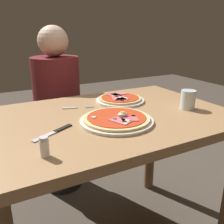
{
  "coord_description": "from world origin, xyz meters",
  "views": [
    {
      "loc": [
        -0.5,
        -0.97,
        1.16
      ],
      "look_at": [
        -0.01,
        -0.05,
        0.81
      ],
      "focal_mm": 39.76,
      "sensor_mm": 36.0,
      "label": 1
    }
  ],
  "objects_px": {
    "knife": "(56,131)",
    "salt_shaker": "(44,147)",
    "pizza_foreground": "(117,120)",
    "fork": "(76,108)",
    "pizza_across_left": "(120,99)",
    "dining_table": "(108,140)",
    "water_glass_near": "(188,101)",
    "diner_person": "(59,116)"
  },
  "relations": [
    {
      "from": "pizza_across_left",
      "to": "salt_shaker",
      "type": "height_order",
      "value": "salt_shaker"
    },
    {
      "from": "knife",
      "to": "salt_shaker",
      "type": "height_order",
      "value": "salt_shaker"
    },
    {
      "from": "pizza_across_left",
      "to": "diner_person",
      "type": "xyz_separation_m",
      "value": [
        -0.21,
        0.51,
        -0.23
      ]
    },
    {
      "from": "knife",
      "to": "diner_person",
      "type": "bearing_deg",
      "value": 73.63
    },
    {
      "from": "pizza_foreground",
      "to": "dining_table",
      "type": "bearing_deg",
      "value": 82.95
    },
    {
      "from": "water_glass_near",
      "to": "knife",
      "type": "xyz_separation_m",
      "value": [
        -0.67,
        0.02,
        -0.04
      ]
    },
    {
      "from": "diner_person",
      "to": "water_glass_near",
      "type": "bearing_deg",
      "value": 119.43
    },
    {
      "from": "fork",
      "to": "knife",
      "type": "bearing_deg",
      "value": -124.79
    },
    {
      "from": "knife",
      "to": "diner_person",
      "type": "height_order",
      "value": "diner_person"
    },
    {
      "from": "salt_shaker",
      "to": "pizza_foreground",
      "type": "bearing_deg",
      "value": 24.1
    },
    {
      "from": "dining_table",
      "to": "pizza_foreground",
      "type": "height_order",
      "value": "pizza_foreground"
    },
    {
      "from": "diner_person",
      "to": "knife",
      "type": "bearing_deg",
      "value": 73.63
    },
    {
      "from": "dining_table",
      "to": "knife",
      "type": "distance_m",
      "value": 0.32
    },
    {
      "from": "pizza_across_left",
      "to": "knife",
      "type": "bearing_deg",
      "value": -150.06
    },
    {
      "from": "fork",
      "to": "knife",
      "type": "distance_m",
      "value": 0.31
    },
    {
      "from": "water_glass_near",
      "to": "pizza_across_left",
      "type": "bearing_deg",
      "value": 130.68
    },
    {
      "from": "fork",
      "to": "diner_person",
      "type": "distance_m",
      "value": 0.56
    },
    {
      "from": "pizza_foreground",
      "to": "pizza_across_left",
      "type": "relative_size",
      "value": 1.2
    },
    {
      "from": "pizza_across_left",
      "to": "knife",
      "type": "distance_m",
      "value": 0.5
    },
    {
      "from": "fork",
      "to": "diner_person",
      "type": "height_order",
      "value": "diner_person"
    },
    {
      "from": "dining_table",
      "to": "knife",
      "type": "height_order",
      "value": "knife"
    },
    {
      "from": "dining_table",
      "to": "salt_shaker",
      "type": "bearing_deg",
      "value": -144.32
    },
    {
      "from": "dining_table",
      "to": "water_glass_near",
      "type": "xyz_separation_m",
      "value": [
        0.39,
        -0.11,
        0.17
      ]
    },
    {
      "from": "pizza_across_left",
      "to": "water_glass_near",
      "type": "relative_size",
      "value": 2.81
    },
    {
      "from": "pizza_across_left",
      "to": "knife",
      "type": "height_order",
      "value": "pizza_across_left"
    },
    {
      "from": "water_glass_near",
      "to": "fork",
      "type": "height_order",
      "value": "water_glass_near"
    },
    {
      "from": "fork",
      "to": "salt_shaker",
      "type": "bearing_deg",
      "value": -121.33
    },
    {
      "from": "dining_table",
      "to": "knife",
      "type": "relative_size",
      "value": 6.36
    },
    {
      "from": "diner_person",
      "to": "fork",
      "type": "bearing_deg",
      "value": 84.45
    },
    {
      "from": "water_glass_near",
      "to": "diner_person",
      "type": "height_order",
      "value": "diner_person"
    },
    {
      "from": "pizza_across_left",
      "to": "diner_person",
      "type": "relative_size",
      "value": 0.22
    },
    {
      "from": "diner_person",
      "to": "pizza_foreground",
      "type": "bearing_deg",
      "value": 92.79
    },
    {
      "from": "dining_table",
      "to": "pizza_across_left",
      "type": "relative_size",
      "value": 4.35
    },
    {
      "from": "pizza_across_left",
      "to": "fork",
      "type": "bearing_deg",
      "value": 179.68
    },
    {
      "from": "dining_table",
      "to": "salt_shaker",
      "type": "xyz_separation_m",
      "value": [
        -0.36,
        -0.26,
        0.16
      ]
    },
    {
      "from": "pizza_foreground",
      "to": "water_glass_near",
      "type": "bearing_deg",
      "value": -0.48
    },
    {
      "from": "pizza_across_left",
      "to": "dining_table",
      "type": "bearing_deg",
      "value": -133.69
    },
    {
      "from": "pizza_foreground",
      "to": "diner_person",
      "type": "height_order",
      "value": "diner_person"
    },
    {
      "from": "pizza_across_left",
      "to": "diner_person",
      "type": "height_order",
      "value": "diner_person"
    },
    {
      "from": "pizza_foreground",
      "to": "salt_shaker",
      "type": "bearing_deg",
      "value": -155.9
    },
    {
      "from": "water_glass_near",
      "to": "fork",
      "type": "distance_m",
      "value": 0.56
    },
    {
      "from": "dining_table",
      "to": "fork",
      "type": "distance_m",
      "value": 0.24
    }
  ]
}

